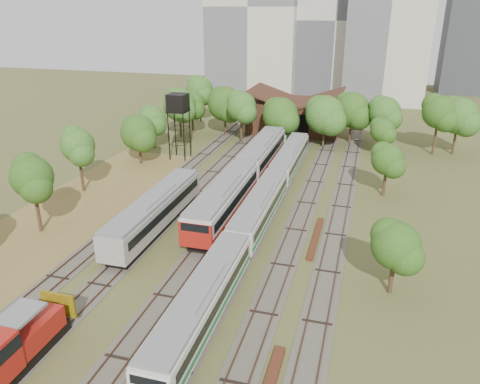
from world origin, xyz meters
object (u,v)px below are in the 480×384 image
(shunter_locomotive, at_px, (10,347))
(water_tower, at_px, (178,104))
(railcar_red_set, at_px, (245,174))
(railcar_green_set, at_px, (260,208))

(shunter_locomotive, xyz_separation_m, water_tower, (-6.83, 43.70, 6.38))
(railcar_red_set, distance_m, water_tower, 17.27)
(railcar_red_set, xyz_separation_m, water_tower, (-12.83, 9.87, 6.02))
(railcar_green_set, distance_m, water_tower, 25.91)
(water_tower, bearing_deg, railcar_red_set, -37.56)
(railcar_green_set, relative_size, shunter_locomotive, 6.43)
(railcar_green_set, xyz_separation_m, water_tower, (-16.83, 18.63, 6.39))
(shunter_locomotive, bearing_deg, water_tower, 98.89)
(shunter_locomotive, relative_size, water_tower, 0.84)
(railcar_green_set, relative_size, water_tower, 5.39)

